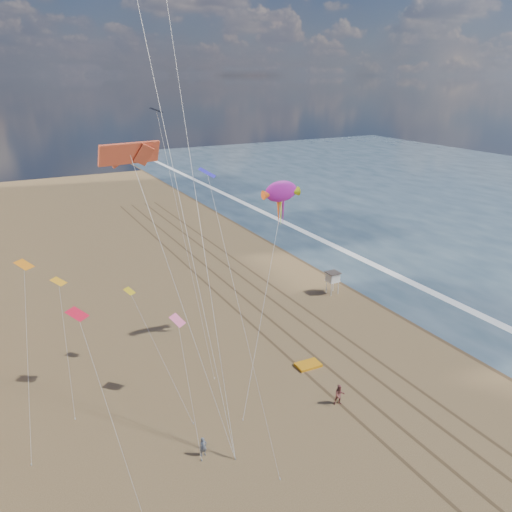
{
  "coord_description": "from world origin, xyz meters",
  "views": [
    {
      "loc": [
        -23.95,
        -14.35,
        26.05
      ],
      "look_at": [
        -2.58,
        26.0,
        9.5
      ],
      "focal_mm": 35.0,
      "sensor_mm": 36.0,
      "label": 1
    }
  ],
  "objects_px": {
    "grounded_kite": "(308,365)",
    "kite_flyer_a": "(203,447)",
    "show_kite": "(281,192)",
    "kite_flyer_b": "(340,395)",
    "lifeguard_stand": "(333,277)"
  },
  "relations": [
    {
      "from": "show_kite",
      "to": "kite_flyer_a",
      "type": "height_order",
      "value": "show_kite"
    },
    {
      "from": "lifeguard_stand",
      "to": "kite_flyer_b",
      "type": "xyz_separation_m",
      "value": [
        -12.99,
        -18.85,
        -1.29
      ]
    },
    {
      "from": "grounded_kite",
      "to": "show_kite",
      "type": "relative_size",
      "value": 0.11
    },
    {
      "from": "grounded_kite",
      "to": "kite_flyer_a",
      "type": "relative_size",
      "value": 1.54
    },
    {
      "from": "grounded_kite",
      "to": "kite_flyer_b",
      "type": "relative_size",
      "value": 1.25
    },
    {
      "from": "lifeguard_stand",
      "to": "kite_flyer_a",
      "type": "relative_size",
      "value": 1.9
    },
    {
      "from": "lifeguard_stand",
      "to": "show_kite",
      "type": "xyz_separation_m",
      "value": [
        -11.74,
        -6.62,
        13.43
      ]
    },
    {
      "from": "grounded_kite",
      "to": "kite_flyer_a",
      "type": "height_order",
      "value": "kite_flyer_a"
    },
    {
      "from": "grounded_kite",
      "to": "show_kite",
      "type": "xyz_separation_m",
      "value": [
        0.3,
        6.1,
        15.52
      ]
    },
    {
      "from": "show_kite",
      "to": "kite_flyer_b",
      "type": "xyz_separation_m",
      "value": [
        -1.25,
        -12.23,
        -14.71
      ]
    },
    {
      "from": "show_kite",
      "to": "kite_flyer_a",
      "type": "relative_size",
      "value": 13.42
    },
    {
      "from": "lifeguard_stand",
      "to": "grounded_kite",
      "type": "height_order",
      "value": "lifeguard_stand"
    },
    {
      "from": "lifeguard_stand",
      "to": "kite_flyer_a",
      "type": "xyz_separation_m",
      "value": [
        -25.35,
        -19.08,
        -1.46
      ]
    },
    {
      "from": "grounded_kite",
      "to": "kite_flyer_a",
      "type": "xyz_separation_m",
      "value": [
        -13.32,
        -6.36,
        0.63
      ]
    },
    {
      "from": "show_kite",
      "to": "kite_flyer_b",
      "type": "height_order",
      "value": "show_kite"
    }
  ]
}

